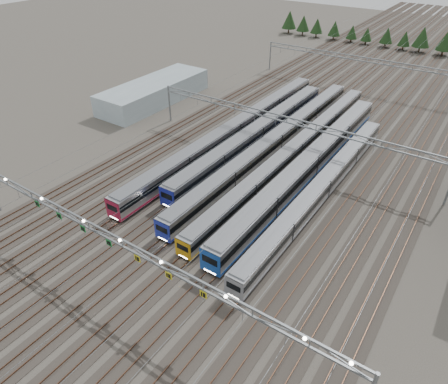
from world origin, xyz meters
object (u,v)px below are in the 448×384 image
Objects in this scene: train_c at (275,141)px; gantry_far at (366,63)px; gantry_mid at (287,124)px; train_e at (309,164)px; gantry_near at (121,245)px; train_a at (235,130)px; train_f at (322,187)px; train_d at (295,150)px; west_shed at (155,92)px; train_b at (257,134)px.

gantry_far reaches higher than train_c.
train_c is 1.15× the size of gantry_mid.
gantry_near is at bearing -100.65° from train_e.
train_a is 24.33m from train_f.
train_d is 1.28× the size of train_f.
gantry_mid is (-2.25, 0.09, 4.48)m from train_d.
train_a is at bearing -104.09° from gantry_far.
train_d is (4.50, -0.73, -0.14)m from train_c.
gantry_far is at bearing 101.75° from train_f.
train_c is 0.99× the size of train_d.
train_e is 8.84m from gantry_mid.
west_shed is (-38.66, -38.33, -3.93)m from gantry_far.
train_e is 37.10m from gantry_near.
train_a is 1.21× the size of train_b.
train_f is 0.91× the size of gantry_far.
gantry_far reaches higher than train_d.
train_e is at bearing -40.69° from train_d.
gantry_mid is 1.00× the size of gantry_far.
train_b is 0.95× the size of gantry_near.
gantry_near is 40.12m from gantry_mid.
train_f is (13.50, -9.71, -0.11)m from train_c.
gantry_far is (6.75, 43.81, 4.23)m from train_b.
gantry_far is at bearing 97.85° from train_e.
train_a reaches higher than train_f.
gantry_near reaches higher than train_d.
train_a is at bearing 178.86° from train_d.
gantry_mid is at bearing -15.68° from train_c.
train_c is at bearing 144.27° from train_f.
west_shed is (-38.66, 6.67, -3.93)m from gantry_mid.
train_a is 28.17m from west_shed.
train_d is 5.01m from gantry_mid.
train_d is at bearing -1.14° from train_a.
gantry_mid is at bearing -10.02° from train_b.
train_c reaches higher than train_f.
gantry_near is 60.84m from west_shed.
gantry_mid reaches higher than west_shed.
train_d is 5.95m from train_e.
train_f is at bearing -44.95° from train_d.
train_e is 46.64m from west_shed.
train_d is 40.42m from gantry_near.
gantry_near is at bearing -74.46° from train_a.
gantry_near is at bearing -93.28° from train_d.
train_c is at bearing 170.83° from train_d.
gantry_far is (0.05, 85.12, -0.70)m from gantry_near.
train_f is at bearing -38.91° from gantry_mid.
train_f is 52.34m from west_shed.
gantry_far is at bearing 92.86° from train_d.
train_b is at bearing 172.90° from train_c.
train_a is at bearing 157.64° from train_f.
train_e is (13.50, -5.16, 0.11)m from train_b.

